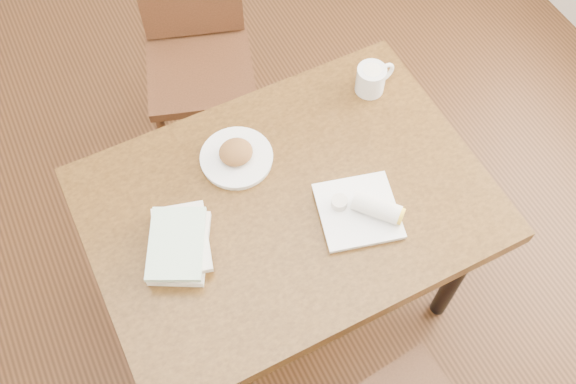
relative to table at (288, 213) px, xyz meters
name	(u,v)px	position (x,y,z in m)	size (l,w,h in m)	color
ground	(288,292)	(0.00, 0.00, -0.67)	(4.00, 5.00, 0.01)	#472814
table	(288,213)	(0.00, 0.00, 0.00)	(1.21, 0.86, 0.75)	brown
chair_far	(196,43)	(0.05, 0.91, -0.12)	(0.53, 0.53, 0.95)	#4D2816
plate_scone	(236,156)	(-0.08, 0.20, 0.10)	(0.23, 0.23, 0.07)	white
coffee_mug	(372,78)	(0.45, 0.26, 0.13)	(0.15, 0.10, 0.10)	white
plate_burrito	(364,210)	(0.18, -0.14, 0.11)	(0.28, 0.28, 0.08)	white
book_stack	(179,244)	(-0.35, 0.00, 0.11)	(0.25, 0.28, 0.06)	white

